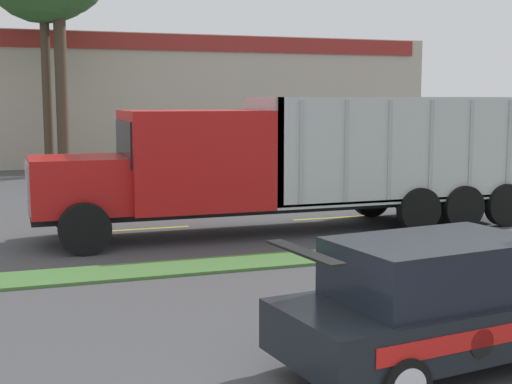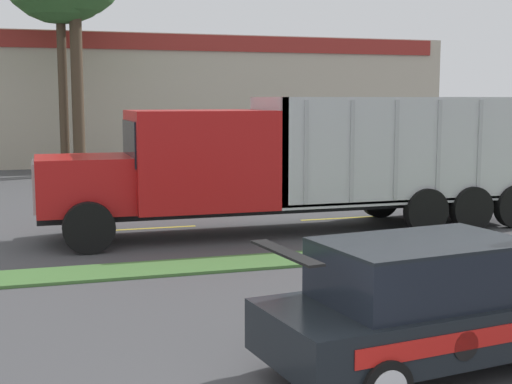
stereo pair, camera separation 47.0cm
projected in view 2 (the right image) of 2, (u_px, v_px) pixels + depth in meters
grass_verge at (142, 270)px, 13.99m from camera, size 120.00×1.24×0.06m
centre_line_4 at (151, 228)px, 18.63m from camera, size 2.40×0.14×0.01m
centre_line_5 at (340, 218)px, 20.21m from camera, size 2.40×0.14×0.01m
centre_line_6 at (503, 210)px, 21.78m from camera, size 2.40×0.14×0.01m
dump_truck_lead at (253, 169)px, 17.78m from camera, size 12.68×2.85×3.41m
rally_car at (433, 304)px, 8.81m from camera, size 4.69×2.36×1.70m
store_building_backdrop at (172, 100)px, 41.84m from camera, size 28.36×12.10×6.62m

